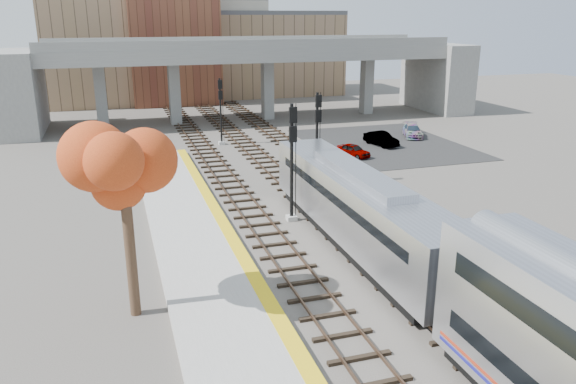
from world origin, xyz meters
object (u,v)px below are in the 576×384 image
object	(u,v)px
locomotive	(358,207)
car_a	(353,150)
signal_mast_near	(292,164)
tree	(123,171)
signal_mast_far	(221,114)
car_c	(412,131)
signal_mast_mid	(317,141)
car_b	(381,139)

from	to	relation	value
locomotive	car_a	size ratio (longest dim) A/B	5.78
signal_mast_near	tree	xyz separation A→B (m)	(-9.71, -8.68, 2.69)
signal_mast_far	car_c	xyz separation A→B (m)	(19.35, -2.44, -2.35)
tree	car_a	xyz separation A→B (m)	(19.85, 22.36, -5.65)
signal_mast_mid	signal_mast_far	size ratio (longest dim) A/B	1.07
car_c	car_b	bearing A→B (deg)	-130.07
locomotive	car_b	world-z (taller)	locomotive
signal_mast_near	tree	size ratio (longest dim) A/B	0.85
car_a	car_b	distance (m)	5.41
tree	car_b	bearing A→B (deg)	46.65
signal_mast_near	signal_mast_mid	distance (m)	7.91
tree	car_b	distance (m)	35.66
car_b	tree	bearing A→B (deg)	-145.79
signal_mast_near	signal_mast_far	bearing A→B (deg)	90.00
signal_mast_mid	car_a	world-z (taller)	signal_mast_mid
signal_mast_mid	car_c	world-z (taller)	signal_mast_mid
signal_mast_near	signal_mast_far	world-z (taller)	signal_mast_near
signal_mast_mid	signal_mast_far	distance (m)	15.84
signal_mast_mid	car_c	bearing A→B (deg)	40.14
signal_mast_far	car_a	world-z (taller)	signal_mast_far
signal_mast_near	car_b	distance (m)	22.45
signal_mast_near	tree	distance (m)	13.30
car_b	car_c	xyz separation A→B (m)	(4.89, 2.69, -0.04)
locomotive	signal_mast_far	xyz separation A→B (m)	(-2.10, 26.92, 0.73)
locomotive	car_a	xyz separation A→B (m)	(8.04, 18.54, -1.68)
car_b	car_c	size ratio (longest dim) A/B	0.93
tree	car_c	size ratio (longest dim) A/B	1.98
signal_mast_mid	signal_mast_far	bearing A→B (deg)	105.00
tree	car_c	distance (m)	40.95
signal_mast_far	car_b	xyz separation A→B (m)	(14.46, -5.13, -2.32)
locomotive	car_c	bearing A→B (deg)	54.83
car_b	signal_mast_near	bearing A→B (deg)	-142.96
locomotive	tree	bearing A→B (deg)	-162.07
signal_mast_far	tree	size ratio (longest dim) A/B	0.75
car_c	locomotive	bearing A→B (deg)	-104.08
signal_mast_far	tree	bearing A→B (deg)	-107.53
tree	car_c	xyz separation A→B (m)	(29.06, 28.31, -5.60)
locomotive	car_a	bearing A→B (deg)	66.55
signal_mast_near	car_b	xyz separation A→B (m)	(14.46, 16.93, -2.87)
locomotive	signal_mast_far	bearing A→B (deg)	94.46
signal_mast_mid	tree	distance (m)	20.93
signal_mast_mid	car_b	distance (m)	14.75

